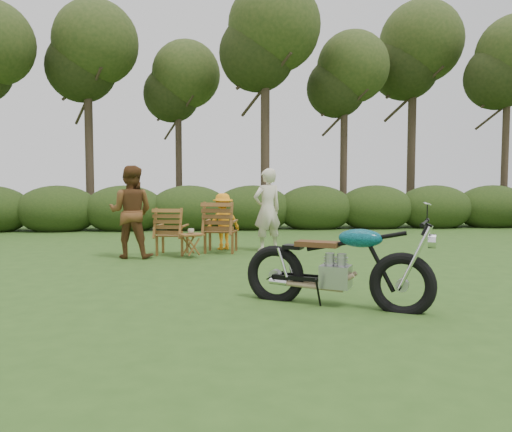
{
  "coord_description": "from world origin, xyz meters",
  "views": [
    {
      "loc": [
        -1.41,
        -6.72,
        1.51
      ],
      "look_at": [
        -0.57,
        2.02,
        0.9
      ],
      "focal_mm": 35.0,
      "sensor_mm": 36.0,
      "label": 1
    }
  ],
  "objects": [
    {
      "name": "lawn_chair_right",
      "position": [
        -1.15,
        3.87,
        0.0
      ],
      "size": [
        0.88,
        0.88,
        1.07
      ],
      "primitive_type": null,
      "rotation": [
        0.0,
        0.0,
        2.93
      ],
      "color": "brown",
      "rests_on": "ground"
    },
    {
      "name": "child",
      "position": [
        -1.09,
        4.31,
        0.0
      ],
      "size": [
        0.92,
        0.73,
        1.25
      ],
      "primitive_type": "imported",
      "rotation": [
        0.0,
        0.0,
        3.53
      ],
      "color": "orange",
      "rests_on": "ground"
    },
    {
      "name": "lawn_chair_left",
      "position": [
        -2.16,
        3.63,
        0.0
      ],
      "size": [
        0.78,
        0.78,
        0.96
      ],
      "primitive_type": null,
      "rotation": [
        0.0,
        0.0,
        2.95
      ],
      "color": "brown",
      "rests_on": "ground"
    },
    {
      "name": "side_table",
      "position": [
        -1.75,
        3.16,
        0.24
      ],
      "size": [
        0.58,
        0.54,
        0.47
      ],
      "primitive_type": null,
      "rotation": [
        0.0,
        0.0,
        0.41
      ],
      "color": "brown",
      "rests_on": "ground"
    },
    {
      "name": "ground",
      "position": [
        0.0,
        0.0,
        0.0
      ],
      "size": [
        80.0,
        80.0,
        0.0
      ],
      "primitive_type": "plane",
      "color": "#2D4E1A",
      "rests_on": "ground"
    },
    {
      "name": "adult_b",
      "position": [
        -2.93,
        3.27,
        0.0
      ],
      "size": [
        0.98,
        0.82,
        1.82
      ],
      "primitive_type": "imported",
      "rotation": [
        0.0,
        0.0,
        2.98
      ],
      "color": "brown",
      "rests_on": "ground"
    },
    {
      "name": "adult_a",
      "position": [
        -0.14,
        3.98,
        0.0
      ],
      "size": [
        0.77,
        0.64,
        1.79
      ],
      "primitive_type": "imported",
      "rotation": [
        0.0,
        0.0,
        3.53
      ],
      "color": "beige",
      "rests_on": "ground"
    },
    {
      "name": "tree_line",
      "position": [
        0.5,
        9.74,
        3.81
      ],
      "size": [
        22.52,
        11.62,
        8.14
      ],
      "color": "#33251C",
      "rests_on": "ground"
    },
    {
      "name": "cup",
      "position": [
        -1.76,
        3.2,
        0.53
      ],
      "size": [
        0.14,
        0.14,
        0.1
      ],
      "primitive_type": "imported",
      "rotation": [
        0.0,
        0.0,
        -0.12
      ],
      "color": "beige",
      "rests_on": "side_table"
    },
    {
      "name": "motorcycle",
      "position": [
        0.13,
        -0.84,
        0.0
      ],
      "size": [
        2.34,
        1.79,
        1.26
      ],
      "primitive_type": null,
      "rotation": [
        0.0,
        0.0,
        -0.5
      ],
      "color": "#0B8699",
      "rests_on": "ground"
    }
  ]
}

